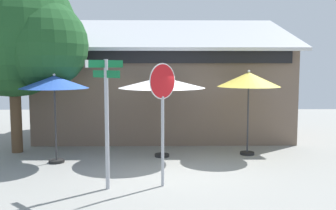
{
  "coord_description": "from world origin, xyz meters",
  "views": [
    {
      "loc": [
        -0.2,
        -9.73,
        2.73
      ],
      "look_at": [
        -0.04,
        1.2,
        1.6
      ],
      "focal_mm": 40.32,
      "sensor_mm": 36.0,
      "label": 1
    }
  ],
  "objects_px": {
    "patio_umbrella_mustard_right": "(249,80)",
    "shade_tree": "(19,35)",
    "street_sign_post": "(106,109)",
    "stop_sign": "(163,100)",
    "patio_umbrella_ivory_center": "(162,83)",
    "patio_umbrella_royal_blue_left": "(54,83)"
  },
  "relations": [
    {
      "from": "street_sign_post",
      "to": "patio_umbrella_mustard_right",
      "type": "relative_size",
      "value": 1.1
    },
    {
      "from": "street_sign_post",
      "to": "patio_umbrella_mustard_right",
      "type": "distance_m",
      "value": 5.05
    },
    {
      "from": "street_sign_post",
      "to": "stop_sign",
      "type": "bearing_deg",
      "value": 8.64
    },
    {
      "from": "patio_umbrella_royal_blue_left",
      "to": "patio_umbrella_ivory_center",
      "type": "distance_m",
      "value": 3.07
    },
    {
      "from": "patio_umbrella_royal_blue_left",
      "to": "patio_umbrella_ivory_center",
      "type": "relative_size",
      "value": 0.98
    },
    {
      "from": "stop_sign",
      "to": "shade_tree",
      "type": "bearing_deg",
      "value": 142.49
    },
    {
      "from": "street_sign_post",
      "to": "stop_sign",
      "type": "height_order",
      "value": "street_sign_post"
    },
    {
      "from": "patio_umbrella_mustard_right",
      "to": "shade_tree",
      "type": "bearing_deg",
      "value": 177.34
    },
    {
      "from": "patio_umbrella_royal_blue_left",
      "to": "patio_umbrella_mustard_right",
      "type": "height_order",
      "value": "patio_umbrella_mustard_right"
    },
    {
      "from": "street_sign_post",
      "to": "patio_umbrella_royal_blue_left",
      "type": "bearing_deg",
      "value": 127.42
    },
    {
      "from": "patio_umbrella_ivory_center",
      "to": "shade_tree",
      "type": "bearing_deg",
      "value": 172.8
    },
    {
      "from": "stop_sign",
      "to": "patio_umbrella_royal_blue_left",
      "type": "xyz_separation_m",
      "value": [
        -3.02,
        2.15,
        0.29
      ]
    },
    {
      "from": "patio_umbrella_mustard_right",
      "to": "shade_tree",
      "type": "distance_m",
      "value": 7.15
    },
    {
      "from": "patio_umbrella_royal_blue_left",
      "to": "patio_umbrella_ivory_center",
      "type": "xyz_separation_m",
      "value": [
        2.99,
        0.67,
        -0.03
      ]
    },
    {
      "from": "patio_umbrella_royal_blue_left",
      "to": "shade_tree",
      "type": "relative_size",
      "value": 0.44
    },
    {
      "from": "shade_tree",
      "to": "patio_umbrella_ivory_center",
      "type": "bearing_deg",
      "value": -7.2
    },
    {
      "from": "stop_sign",
      "to": "patio_umbrella_royal_blue_left",
      "type": "relative_size",
      "value": 1.1
    },
    {
      "from": "street_sign_post",
      "to": "patio_umbrella_ivory_center",
      "type": "height_order",
      "value": "street_sign_post"
    },
    {
      "from": "patio_umbrella_royal_blue_left",
      "to": "patio_umbrella_ivory_center",
      "type": "height_order",
      "value": "patio_umbrella_royal_blue_left"
    },
    {
      "from": "stop_sign",
      "to": "patio_umbrella_ivory_center",
      "type": "distance_m",
      "value": 2.83
    },
    {
      "from": "patio_umbrella_mustard_right",
      "to": "shade_tree",
      "type": "relative_size",
      "value": 0.45
    },
    {
      "from": "stop_sign",
      "to": "street_sign_post",
      "type": "bearing_deg",
      "value": -171.36
    }
  ]
}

